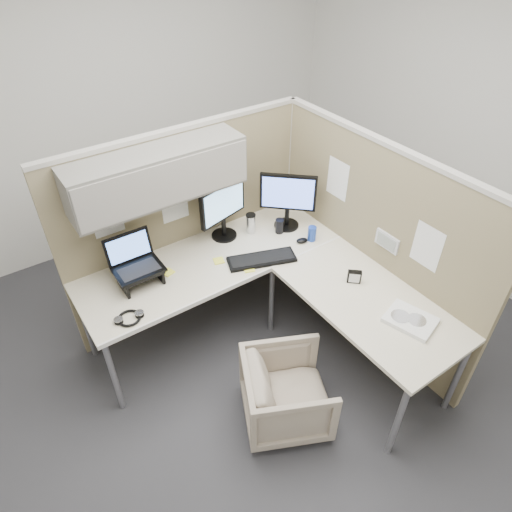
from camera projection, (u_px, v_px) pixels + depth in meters
ground at (264, 362)px, 3.55m from camera, size 4.50×4.50×0.00m
partition_back at (175, 204)px, 3.31m from camera, size 2.00×0.36×1.63m
partition_right at (368, 243)px, 3.40m from camera, size 0.07×2.03×1.63m
desk at (269, 281)px, 3.26m from camera, size 2.00×1.98×0.73m
office_chair at (287, 390)px, 3.02m from camera, size 0.71×0.72×0.57m
monitor_left at (223, 207)px, 3.45m from camera, size 0.43×0.20×0.47m
monitor_right at (288, 197)px, 3.56m from camera, size 0.35×0.33×0.47m
laptop_station at (137, 267)px, 3.12m from camera, size 0.32×0.28×0.34m
keyboard at (262, 259)px, 3.37m from camera, size 0.53×0.33×0.02m
mouse at (302, 241)px, 3.55m from camera, size 0.10×0.08×0.03m
travel_mug at (251, 223)px, 3.61m from camera, size 0.08×0.08×0.17m
soda_can_green at (312, 234)px, 3.54m from camera, size 0.07×0.07×0.12m
soda_can_silver at (279, 226)px, 3.63m from camera, size 0.07×0.07×0.12m
sticky_note_d at (219, 261)px, 3.37m from camera, size 0.09×0.09×0.01m
sticky_note_b at (249, 269)px, 3.30m from camera, size 0.10×0.10×0.01m
sticky_note_c at (168, 272)px, 3.27m from camera, size 0.09×0.09×0.01m
headphones at (129, 318)px, 2.90m from camera, size 0.19×0.17×0.03m
paper_stack at (410, 320)px, 2.89m from camera, size 0.31×0.35×0.03m
desk_clock at (354, 277)px, 3.16m from camera, size 0.09×0.09×0.09m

